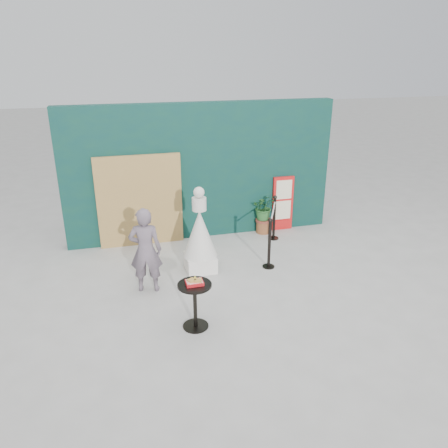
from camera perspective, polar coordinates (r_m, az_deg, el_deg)
ground at (r=7.53m, az=2.39°, el=-10.39°), size 60.00×60.00×0.00m
back_wall at (r=9.75m, az=-2.97°, el=6.84°), size 6.00×0.30×3.00m
bamboo_fence at (r=9.52m, az=-10.92°, el=2.94°), size 1.80×0.08×2.00m
woman at (r=7.70m, az=-10.21°, el=-3.40°), size 0.63×0.48×1.55m
menu_board at (r=10.37m, az=7.68°, el=2.67°), size 0.50×0.07×1.30m
statue at (r=8.33m, az=-3.17°, el=-1.73°), size 0.66×0.66×1.69m
cafe_table at (r=6.72m, az=-3.82°, el=-9.71°), size 0.52×0.52×0.75m
food_basket at (r=6.58m, az=-3.87°, el=-7.55°), size 0.26×0.19×0.11m
planter at (r=10.16m, az=5.23°, el=1.78°), size 0.56×0.48×0.95m
stanchion_barrier at (r=9.19m, az=6.28°, el=-0.82°), size 0.84×1.54×1.03m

